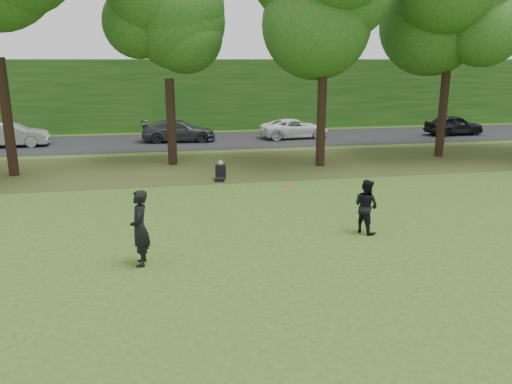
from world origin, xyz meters
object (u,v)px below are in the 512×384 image
frisbee (289,186)px  seated_person (221,173)px  player_left (140,228)px  player_right (366,206)px

frisbee → seated_person: size_ratio=0.42×
player_left → player_right: player_left is taller
player_right → frisbee: size_ratio=4.59×
player_left → seated_person: player_left is taller
frisbee → seated_person: 8.29m
player_left → seated_person: (3.03, 8.69, -0.65)m
player_right → frisbee: (-2.54, -0.68, 0.90)m
player_left → frisbee: bearing=100.0°
player_right → seated_person: 8.21m
player_left → frisbee: (3.92, 0.56, 0.75)m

